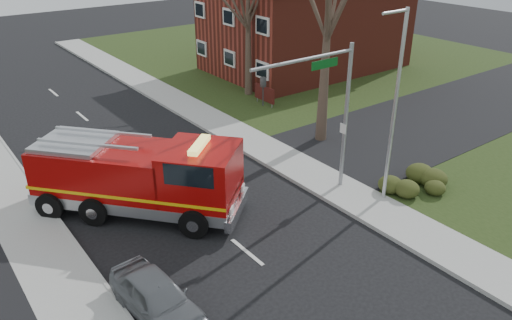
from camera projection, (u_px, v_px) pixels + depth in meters
ground at (247, 252)px, 18.92m from camera, size 120.00×120.00×0.00m
sidewalk_right at (360, 201)px, 22.23m from camera, size 2.40×80.00×0.15m
cross_street_right at (479, 104)px, 33.84m from camera, size 30.00×8.00×0.15m
brick_building at (306, 24)px, 40.52m from camera, size 15.40×10.40×7.25m
health_center_sign at (265, 94)px, 33.19m from camera, size 0.12×2.00×1.40m
hedge_corner at (419, 181)px, 22.79m from camera, size 2.80×2.00×0.90m
bare_tree_near at (329, 6)px, 25.12m from camera, size 6.00×6.00×12.00m
bare_tree_far at (248, 1)px, 32.81m from camera, size 5.25×5.25×10.50m
traffic_signal_mast at (326, 97)px, 20.75m from camera, size 5.29×0.18×6.80m
streetlight_pole at (394, 104)px, 20.42m from camera, size 1.48×0.16×8.40m
fire_engine at (140, 178)px, 20.96m from camera, size 7.82×8.40×3.46m
parked_car_maroon at (157, 298)px, 15.63m from camera, size 1.95×4.18×1.38m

